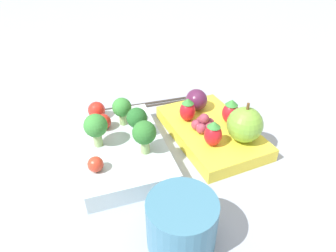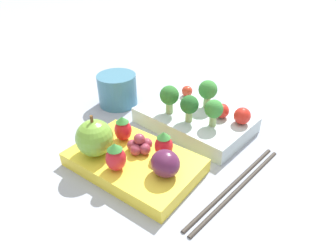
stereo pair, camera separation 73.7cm
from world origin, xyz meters
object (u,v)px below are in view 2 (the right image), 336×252
(bento_box_savoury, at_px, (196,120))
(bento_box_fruit, at_px, (134,162))
(broccoli_floret_3, at_px, (169,96))
(cherry_tomato_2, at_px, (222,111))
(broccoli_floret_0, at_px, (214,110))
(grape_cluster, at_px, (140,145))
(cherry_tomato_0, at_px, (187,91))
(plum, at_px, (165,163))
(cherry_tomato_1, at_px, (242,116))
(strawberry_1, at_px, (116,157))
(drinking_cup, at_px, (117,90))
(chopsticks_pair, at_px, (235,186))
(broccoli_floret_2, at_px, (208,91))
(strawberry_2, at_px, (123,129))
(strawberry_0, at_px, (164,145))
(broccoli_floret_1, at_px, (189,105))
(apple, at_px, (95,138))

(bento_box_savoury, xyz_separation_m, bento_box_fruit, (0.01, -0.15, -0.00))
(broccoli_floret_3, relative_size, cherry_tomato_2, 2.03)
(broccoli_floret_0, height_order, grape_cluster, broccoli_floret_0)
(cherry_tomato_0, distance_m, plum, 0.22)
(cherry_tomato_1, xyz_separation_m, strawberry_1, (-0.06, -0.21, -0.00))
(broccoli_floret_3, height_order, strawberry_1, broccoli_floret_3)
(plum, height_order, drinking_cup, drinking_cup)
(drinking_cup, bearing_deg, grape_cluster, -26.75)
(plum, xyz_separation_m, chopsticks_pair, (0.07, 0.06, -0.04))
(bento_box_savoury, height_order, broccoli_floret_2, broccoli_floret_2)
(strawberry_2, bearing_deg, strawberry_0, 12.64)
(chopsticks_pair, bearing_deg, strawberry_1, -139.88)
(strawberry_2, bearing_deg, plum, -5.26)
(bento_box_fruit, height_order, cherry_tomato_1, cherry_tomato_1)
(strawberry_0, bearing_deg, strawberry_1, -109.93)
(broccoli_floret_1, xyz_separation_m, cherry_tomato_2, (0.03, 0.05, -0.02))
(bento_box_fruit, relative_size, apple, 3.23)
(cherry_tomato_2, xyz_separation_m, plum, (0.03, -0.16, -0.00))
(strawberry_2, height_order, grape_cluster, strawberry_2)
(cherry_tomato_0, distance_m, drinking_cup, 0.14)
(cherry_tomato_1, height_order, chopsticks_pair, cherry_tomato_1)
(broccoli_floret_2, distance_m, cherry_tomato_0, 0.06)
(drinking_cup, bearing_deg, plum, -22.14)
(bento_box_savoury, xyz_separation_m, strawberry_2, (-0.03, -0.13, 0.03))
(broccoli_floret_0, distance_m, cherry_tomato_2, 0.04)
(broccoli_floret_0, height_order, drinking_cup, broccoli_floret_0)
(strawberry_1, bearing_deg, bento_box_fruit, 97.96)
(strawberry_0, xyz_separation_m, grape_cluster, (-0.03, -0.02, -0.01))
(broccoli_floret_3, distance_m, chopsticks_pair, 0.19)
(grape_cluster, relative_size, chopsticks_pair, 0.18)
(grape_cluster, height_order, chopsticks_pair, grape_cluster)
(bento_box_fruit, height_order, grape_cluster, grape_cluster)
(broccoli_floret_3, distance_m, plum, 0.15)
(broccoli_floret_1, xyz_separation_m, apple, (-0.04, -0.15, -0.01))
(bento_box_savoury, xyz_separation_m, cherry_tomato_1, (0.07, 0.03, 0.03))
(broccoli_floret_0, bearing_deg, cherry_tomato_0, 154.44)
(bento_box_fruit, height_order, drinking_cup, drinking_cup)
(strawberry_0, height_order, chopsticks_pair, strawberry_0)
(broccoli_floret_3, height_order, cherry_tomato_2, broccoli_floret_3)
(broccoli_floret_3, bearing_deg, plum, -46.64)
(broccoli_floret_2, distance_m, grape_cluster, 0.17)
(bento_box_savoury, bearing_deg, cherry_tomato_0, 146.23)
(broccoli_floret_0, relative_size, strawberry_2, 1.12)
(cherry_tomato_0, height_order, drinking_cup, drinking_cup)
(broccoli_floret_1, xyz_separation_m, chopsticks_pair, (0.13, -0.05, -0.05))
(strawberry_1, bearing_deg, apple, 179.95)
(bento_box_fruit, xyz_separation_m, strawberry_0, (0.03, 0.03, 0.03))
(broccoli_floret_0, bearing_deg, strawberry_1, -99.36)
(cherry_tomato_2, distance_m, strawberry_0, 0.14)
(bento_box_savoury, height_order, drinking_cup, drinking_cup)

